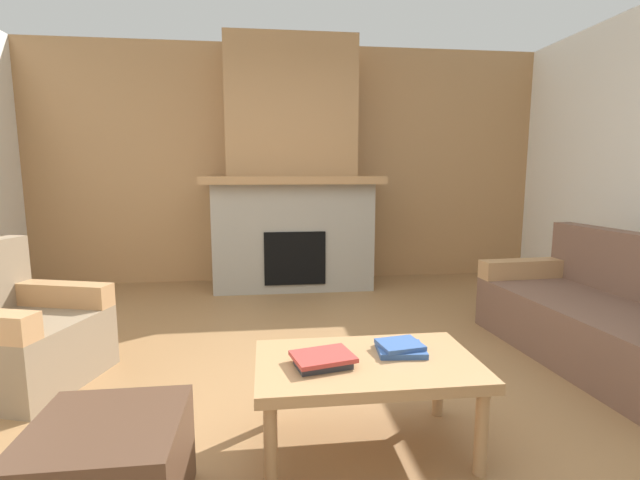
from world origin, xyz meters
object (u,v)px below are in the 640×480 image
object	(u,v)px
fireplace	(292,182)
coffee_table	(367,371)
couch	(612,321)
armchair	(14,336)
ottoman	(109,475)

from	to	relation	value
fireplace	coffee_table	bearing A→B (deg)	-87.34
fireplace	couch	bearing A→B (deg)	-50.13
fireplace	coffee_table	world-z (taller)	fireplace
coffee_table	fireplace	bearing A→B (deg)	92.66
armchair	couch	bearing A→B (deg)	-2.36
couch	armchair	distance (m)	3.81
coffee_table	couch	bearing A→B (deg)	22.00
coffee_table	ottoman	size ratio (longest dim) A/B	1.92
coffee_table	ottoman	xyz separation A→B (m)	(-1.02, -0.35, -0.18)
fireplace	armchair	bearing A→B (deg)	-129.18
fireplace	armchair	xyz separation A→B (m)	(-1.81, -2.23, -0.87)
coffee_table	armchair	bearing A→B (deg)	155.28
couch	ottoman	bearing A→B (deg)	-159.07
armchair	coffee_table	bearing A→B (deg)	-24.72
coffee_table	ottoman	bearing A→B (deg)	-161.04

